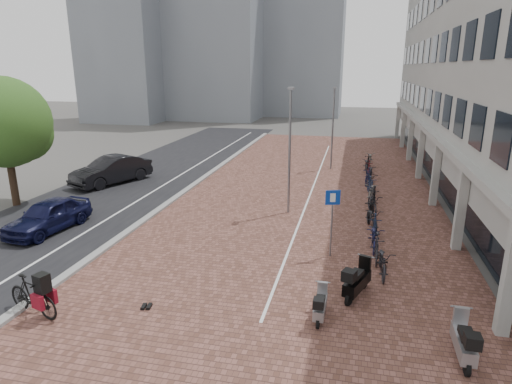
{
  "coord_description": "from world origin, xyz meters",
  "views": [
    {
      "loc": [
        4.52,
        -13.74,
        7.14
      ],
      "look_at": [
        0.0,
        6.0,
        1.3
      ],
      "focal_mm": 30.44,
      "sensor_mm": 36.0,
      "label": 1
    }
  ],
  "objects_px": {
    "car_dark": "(111,170)",
    "hero_bike": "(32,295)",
    "scooter_front": "(464,339)",
    "parking_sign": "(332,212)",
    "scooter_back": "(320,304)",
    "car_navy": "(48,216)",
    "scooter_mid": "(357,280)"
  },
  "relations": [
    {
      "from": "car_dark",
      "to": "scooter_front",
      "type": "distance_m",
      "value": 22.54
    },
    {
      "from": "scooter_front",
      "to": "car_navy",
      "type": "bearing_deg",
      "value": 162.02
    },
    {
      "from": "car_navy",
      "to": "scooter_mid",
      "type": "bearing_deg",
      "value": -5.65
    },
    {
      "from": "hero_bike",
      "to": "scooter_back",
      "type": "relative_size",
      "value": 1.51
    },
    {
      "from": "scooter_front",
      "to": "scooter_mid",
      "type": "height_order",
      "value": "scooter_mid"
    },
    {
      "from": "parking_sign",
      "to": "car_navy",
      "type": "bearing_deg",
      "value": 162.25
    },
    {
      "from": "hero_bike",
      "to": "scooter_front",
      "type": "height_order",
      "value": "hero_bike"
    },
    {
      "from": "car_navy",
      "to": "scooter_back",
      "type": "distance_m",
      "value": 13.33
    },
    {
      "from": "scooter_mid",
      "to": "scooter_back",
      "type": "distance_m",
      "value": 1.86
    },
    {
      "from": "scooter_mid",
      "to": "hero_bike",
      "type": "bearing_deg",
      "value": -139.94
    },
    {
      "from": "car_navy",
      "to": "scooter_front",
      "type": "xyz_separation_m",
      "value": [
        16.21,
        -5.55,
        -0.13
      ]
    },
    {
      "from": "parking_sign",
      "to": "scooter_front",
      "type": "bearing_deg",
      "value": -74.56
    },
    {
      "from": "scooter_mid",
      "to": "car_navy",
      "type": "bearing_deg",
      "value": -171.05
    },
    {
      "from": "hero_bike",
      "to": "car_navy",
      "type": "bearing_deg",
      "value": 49.77
    },
    {
      "from": "car_navy",
      "to": "hero_bike",
      "type": "distance_m",
      "value": 7.45
    },
    {
      "from": "scooter_back",
      "to": "hero_bike",
      "type": "bearing_deg",
      "value": -167.35
    },
    {
      "from": "parking_sign",
      "to": "scooter_back",
      "type": "bearing_deg",
      "value": -108.0
    },
    {
      "from": "car_navy",
      "to": "hero_bike",
      "type": "height_order",
      "value": "hero_bike"
    },
    {
      "from": "hero_bike",
      "to": "parking_sign",
      "type": "height_order",
      "value": "parking_sign"
    },
    {
      "from": "car_navy",
      "to": "hero_bike",
      "type": "bearing_deg",
      "value": -49.06
    },
    {
      "from": "car_navy",
      "to": "scooter_front",
      "type": "height_order",
      "value": "car_navy"
    },
    {
      "from": "hero_bike",
      "to": "parking_sign",
      "type": "bearing_deg",
      "value": -38.18
    },
    {
      "from": "car_navy",
      "to": "scooter_back",
      "type": "bearing_deg",
      "value": -13.09
    },
    {
      "from": "scooter_back",
      "to": "parking_sign",
      "type": "relative_size",
      "value": 0.53
    },
    {
      "from": "scooter_mid",
      "to": "scooter_back",
      "type": "bearing_deg",
      "value": -102.8
    },
    {
      "from": "car_dark",
      "to": "hero_bike",
      "type": "distance_m",
      "value": 15.49
    },
    {
      "from": "car_dark",
      "to": "scooter_mid",
      "type": "height_order",
      "value": "car_dark"
    },
    {
      "from": "scooter_front",
      "to": "scooter_back",
      "type": "distance_m",
      "value": 3.81
    },
    {
      "from": "car_dark",
      "to": "scooter_front",
      "type": "height_order",
      "value": "car_dark"
    },
    {
      "from": "car_navy",
      "to": "scooter_mid",
      "type": "distance_m",
      "value": 13.9
    },
    {
      "from": "car_dark",
      "to": "scooter_mid",
      "type": "xyz_separation_m",
      "value": [
        15.27,
        -11.12,
        -0.24
      ]
    },
    {
      "from": "scooter_front",
      "to": "scooter_back",
      "type": "height_order",
      "value": "scooter_front"
    }
  ]
}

